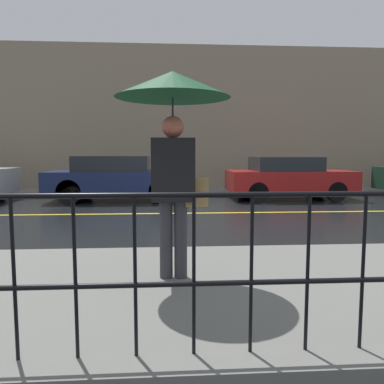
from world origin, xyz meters
name	(u,v)px	position (x,y,z in m)	size (l,w,h in m)	color
ground_plane	(197,213)	(0.00, 0.00, 0.00)	(80.00, 80.00, 0.00)	black
sidewalk_near	(240,290)	(0.00, -5.41, 0.07)	(28.00, 3.10, 0.13)	slate
sidewalk_far	(187,191)	(0.00, 4.80, 0.07)	(28.00, 1.88, 0.13)	slate
lane_marking	(197,213)	(0.00, 0.00, 0.00)	(25.20, 0.12, 0.01)	gold
building_storefront	(185,119)	(0.00, 5.89, 2.82)	(28.00, 0.30, 5.65)	gray
railing_foreground	(280,252)	(0.00, -6.71, 0.80)	(12.00, 0.04, 1.07)	black
pedestrian	(173,111)	(-0.66, -5.17, 1.88)	(1.18, 1.18, 2.14)	#333338
car_navy	(117,177)	(-2.28, 2.74, 0.73)	(4.26, 1.92, 1.39)	#19234C
car_red	(288,177)	(3.16, 2.74, 0.70)	(3.91, 1.81, 1.35)	maroon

